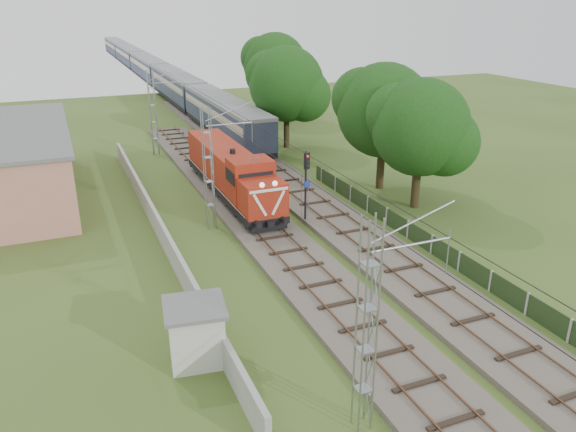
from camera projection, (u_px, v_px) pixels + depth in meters
name	position (u px, v px, depth m)	size (l,w,h in m)	color
ground	(334.00, 304.00, 27.94)	(140.00, 140.00, 0.00)	#3A521F
track_main	(282.00, 247.00, 33.89)	(4.20, 70.00, 0.45)	#6B6054
track_side	(279.00, 178.00, 46.86)	(4.20, 80.00, 0.45)	#6B6054
catenary	(209.00, 169.00, 35.74)	(3.31, 70.00, 8.00)	gray
boundary_wall	(157.00, 225.00, 35.66)	(0.25, 40.00, 1.50)	#9E9E99
station_building	(13.00, 162.00, 42.27)	(8.40, 20.40, 5.22)	tan
fence	(432.00, 244.00, 33.16)	(0.12, 32.00, 1.20)	black
locomotive	(232.00, 172.00, 41.73)	(2.82, 16.11, 4.09)	black
coach_rake	(148.00, 67.00, 100.63)	(3.18, 119.01, 3.68)	black
signal_post	(306.00, 175.00, 36.58)	(0.52, 0.43, 4.99)	black
relay_hut	(196.00, 332.00, 23.19)	(2.82, 2.82, 2.58)	beige
tree_a	(422.00, 128.00, 38.78)	(7.14, 6.80, 9.26)	#3C2E18
tree_b	(385.00, 111.00, 42.73)	(7.57, 7.21, 9.81)	#3C2E18
tree_c	(287.00, 85.00, 54.88)	(7.72, 7.35, 10.01)	#3C2E18
tree_d	(276.00, 66.00, 67.90)	(8.06, 7.68, 10.45)	#3C2E18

